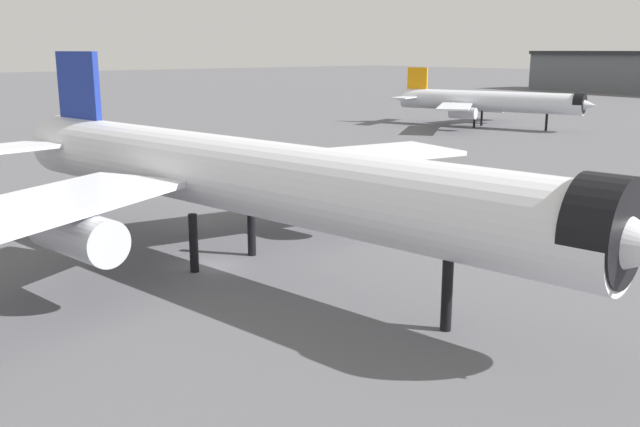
{
  "coord_description": "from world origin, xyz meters",
  "views": [
    {
      "loc": [
        41.0,
        -23.87,
        14.81
      ],
      "look_at": [
        9.04,
        2.57,
        5.06
      ],
      "focal_mm": 39.25,
      "sensor_mm": 36.0,
      "label": 1
    }
  ],
  "objects": [
    {
      "name": "ground",
      "position": [
        0.0,
        0.0,
        0.0
      ],
      "size": [
        900.0,
        900.0,
        0.0
      ],
      "primitive_type": "plane",
      "color": "#56565B"
    },
    {
      "name": "airliner_near_gate",
      "position": [
        2.04,
        1.52,
        6.46
      ],
      "size": [
        55.5,
        50.23,
        14.66
      ],
      "rotation": [
        0.0,
        0.0,
        0.15
      ],
      "color": "silver",
      "rests_on": "ground"
    },
    {
      "name": "airliner_far_taxiway",
      "position": [
        -43.79,
        88.24,
        4.96
      ],
      "size": [
        39.58,
        35.22,
        11.25
      ],
      "rotation": [
        0.0,
        0.0,
        0.31
      ],
      "color": "silver",
      "rests_on": "ground"
    },
    {
      "name": "baggage_cart_trailing",
      "position": [
        -31.15,
        4.49,
        0.98
      ],
      "size": [
        1.95,
        2.41,
        1.82
      ],
      "rotation": [
        0.0,
        0.0,
        4.72
      ],
      "color": "black",
      "rests_on": "ground"
    },
    {
      "name": "traffic_cone_near_nose",
      "position": [
        -13.01,
        32.17,
        0.34
      ],
      "size": [
        0.55,
        0.55,
        0.68
      ],
      "primitive_type": "cone",
      "color": "#F2600C",
      "rests_on": "ground"
    }
  ]
}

